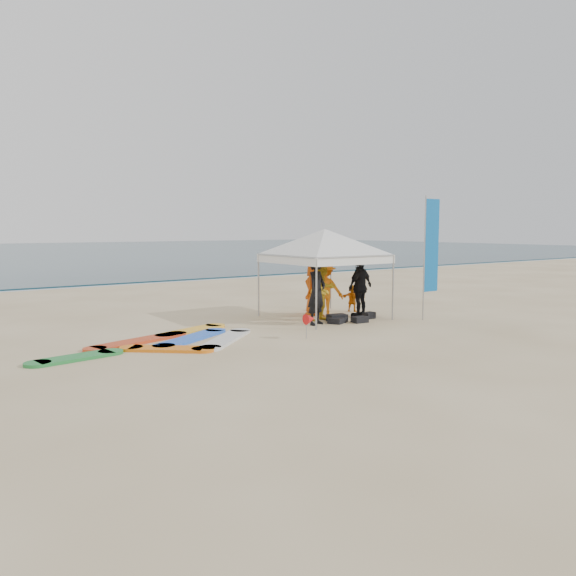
# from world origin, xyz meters

# --- Properties ---
(ground) EXTENTS (120.00, 120.00, 0.00)m
(ground) POSITION_xyz_m (0.00, 0.00, 0.00)
(ground) COLOR beige
(ground) RESTS_ON ground
(shoreline_foam) EXTENTS (160.00, 1.20, 0.01)m
(shoreline_foam) POSITION_xyz_m (0.00, 18.20, 0.00)
(shoreline_foam) COLOR silver
(shoreline_foam) RESTS_ON ground
(person_black_a) EXTENTS (0.83, 0.70, 1.93)m
(person_black_a) POSITION_xyz_m (1.50, 3.12, 0.97)
(person_black_a) COLOR black
(person_black_a) RESTS_ON ground
(person_yellow) EXTENTS (0.98, 0.80, 1.91)m
(person_yellow) POSITION_xyz_m (2.09, 3.55, 0.96)
(person_yellow) COLOR gold
(person_yellow) RESTS_ON ground
(person_orange_a) EXTENTS (1.26, 1.25, 1.74)m
(person_orange_a) POSITION_xyz_m (2.67, 4.17, 0.87)
(person_orange_a) COLOR orange
(person_orange_a) RESTS_ON ground
(person_black_b) EXTENTS (1.18, 0.69, 1.90)m
(person_black_b) POSITION_xyz_m (3.54, 3.51, 0.95)
(person_black_b) COLOR black
(person_black_b) RESTS_ON ground
(person_orange_b) EXTENTS (1.01, 0.92, 1.74)m
(person_orange_b) POSITION_xyz_m (2.61, 4.67, 0.87)
(person_orange_b) COLOR #CC4F12
(person_orange_b) RESTS_ON ground
(person_seated) EXTENTS (0.64, 0.86, 0.91)m
(person_seated) POSITION_xyz_m (4.09, 4.48, 0.45)
(person_seated) COLOR orange
(person_seated) RESTS_ON ground
(canopy_tent) EXTENTS (4.19, 4.19, 3.16)m
(canopy_tent) POSITION_xyz_m (2.45, 3.94, 2.75)
(canopy_tent) COLOR #A5A5A8
(canopy_tent) RESTS_ON ground
(feather_flag) EXTENTS (0.63, 0.04, 3.77)m
(feather_flag) POSITION_xyz_m (4.93, 1.89, 2.22)
(feather_flag) COLOR #A5A5A8
(feather_flag) RESTS_ON ground
(marker_pennant) EXTENTS (0.28, 0.28, 0.64)m
(marker_pennant) POSITION_xyz_m (0.10, 1.61, 0.49)
(marker_pennant) COLOR #A5A5A8
(marker_pennant) RESTS_ON ground
(gear_pile) EXTENTS (1.85, 0.92, 0.22)m
(gear_pile) POSITION_xyz_m (2.56, 3.00, 0.10)
(gear_pile) COLOR black
(gear_pile) RESTS_ON ground
(surfboard_spread) EXTENTS (5.44, 3.09, 0.07)m
(surfboard_spread) POSITION_xyz_m (-3.02, 3.13, 0.04)
(surfboard_spread) COLOR silver
(surfboard_spread) RESTS_ON ground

